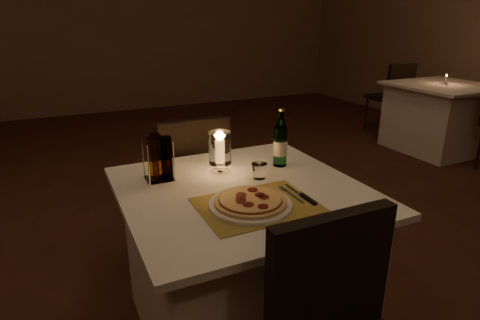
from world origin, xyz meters
name	(u,v)px	position (x,y,z in m)	size (l,w,h in m)	color
floor	(247,298)	(0.00, 0.00, -0.01)	(8.00, 10.00, 0.02)	#452116
wall_back	(99,12)	(0.00, 5.01, 1.50)	(8.00, 0.02, 3.00)	#8A6750
main_table	(242,261)	(-0.12, -0.19, 0.37)	(1.00, 1.00, 0.74)	white
chair_far	(190,174)	(-0.12, 0.52, 0.55)	(0.42, 0.42, 0.90)	black
placemat	(257,205)	(-0.14, -0.37, 0.74)	(0.45, 0.34, 0.00)	#A58939
plate	(250,205)	(-0.17, -0.37, 0.75)	(0.32, 0.32, 0.01)	white
pizza	(250,201)	(-0.17, -0.37, 0.77)	(0.28, 0.28, 0.02)	#D8B77F
fork	(289,194)	(0.02, -0.34, 0.75)	(0.02, 0.18, 0.00)	silver
knife	(305,197)	(0.06, -0.40, 0.75)	(0.02, 0.22, 0.01)	black
tumbler	(259,171)	(0.00, -0.13, 0.78)	(0.07, 0.07, 0.07)	white
water_bottle	(280,143)	(0.16, -0.02, 0.85)	(0.07, 0.07, 0.28)	#529964
hurricane_candle	(220,149)	(-0.14, 0.00, 0.86)	(0.10, 0.10, 0.20)	white
cruet_caddy	(159,160)	(-0.42, 0.04, 0.84)	(0.12, 0.12, 0.21)	white
neighbor_table_right	(440,117)	(3.08, 1.40, 0.37)	(1.00, 1.00, 0.74)	white
neighbor_chair_rb	(394,92)	(3.08, 2.12, 0.55)	(0.42, 0.42, 0.90)	black
neighbor_candle_right	(446,80)	(3.08, 1.40, 0.79)	(0.03, 0.03, 0.11)	white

